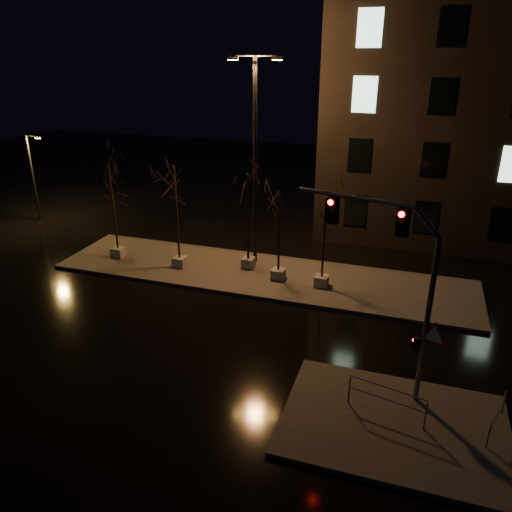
% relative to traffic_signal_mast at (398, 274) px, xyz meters
% --- Properties ---
extents(ground, '(90.00, 90.00, 0.00)m').
position_rel_traffic_signal_mast_xyz_m(ground, '(-7.06, 1.82, -4.55)').
color(ground, black).
rests_on(ground, ground).
extents(median, '(22.00, 5.00, 0.15)m').
position_rel_traffic_signal_mast_xyz_m(median, '(-7.06, 7.82, -4.47)').
color(median, '#47453F').
rests_on(median, ground).
extents(sidewalk_corner, '(7.00, 5.00, 0.15)m').
position_rel_traffic_signal_mast_xyz_m(sidewalk_corner, '(0.44, -1.68, -4.47)').
color(sidewalk_corner, '#47453F').
rests_on(sidewalk_corner, ground).
extents(tree_0, '(1.80, 1.80, 5.31)m').
position_rel_traffic_signal_mast_xyz_m(tree_0, '(-15.41, 7.44, -0.37)').
color(tree_0, '#A4A299').
rests_on(tree_0, median).
extents(tree_1, '(1.80, 1.80, 5.67)m').
position_rel_traffic_signal_mast_xyz_m(tree_1, '(-11.48, 7.28, -0.10)').
color(tree_1, '#A4A299').
rests_on(tree_1, median).
extents(tree_2, '(1.80, 1.80, 5.30)m').
position_rel_traffic_signal_mast_xyz_m(tree_2, '(-7.91, 8.33, -0.37)').
color(tree_2, '#A4A299').
rests_on(tree_2, median).
extents(tree_3, '(1.80, 1.80, 4.64)m').
position_rel_traffic_signal_mast_xyz_m(tree_3, '(-5.97, 7.41, -0.88)').
color(tree_3, '#A4A299').
rests_on(tree_3, median).
extents(tree_4, '(1.80, 1.80, 4.72)m').
position_rel_traffic_signal_mast_xyz_m(tree_4, '(-3.70, 7.31, -0.81)').
color(tree_4, '#A4A299').
rests_on(tree_4, median).
extents(traffic_signal_mast, '(5.32, 1.51, 6.70)m').
position_rel_traffic_signal_mast_xyz_m(traffic_signal_mast, '(0.00, 0.00, 0.00)').
color(traffic_signal_mast, slate).
rests_on(traffic_signal_mast, sidewalk_corner).
extents(streetlight_main, '(2.65, 0.98, 10.72)m').
position_rel_traffic_signal_mast_xyz_m(streetlight_main, '(-7.84, 9.29, 1.78)').
color(streetlight_main, black).
rests_on(streetlight_main, median).
extents(streetlight_far, '(1.15, 0.25, 5.85)m').
position_rel_traffic_signal_mast_xyz_m(streetlight_far, '(-24.52, 11.89, -1.33)').
color(streetlight_far, black).
rests_on(streetlight_far, ground).
extents(guard_rail_a, '(2.49, 0.60, 1.10)m').
position_rel_traffic_signal_mast_xyz_m(guard_rail_a, '(0.13, -1.42, -3.68)').
color(guard_rail_a, slate).
rests_on(guard_rail_a, sidewalk_corner).
extents(guard_rail_b, '(0.67, 1.85, 0.92)m').
position_rel_traffic_signal_mast_xyz_m(guard_rail_b, '(3.44, -1.01, -3.80)').
color(guard_rail_b, slate).
rests_on(guard_rail_b, sidewalk_corner).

